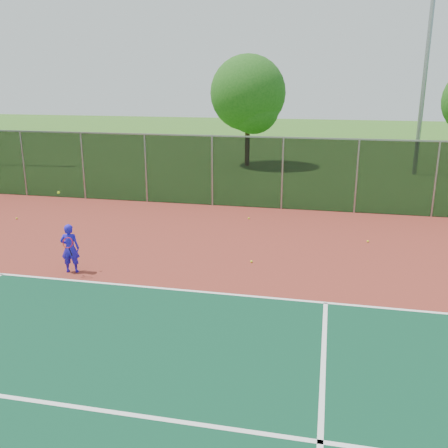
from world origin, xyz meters
name	(u,v)px	position (x,y,z in m)	size (l,w,h in m)	color
ground	(221,359)	(0.00, 0.00, 0.00)	(120.00, 120.00, 0.00)	#2F621C
court_apron	(239,314)	(0.00, 2.00, 0.01)	(30.00, 20.00, 0.02)	maroon
court_lines	(320,437)	(2.00, -1.88, 0.03)	(22.10, 13.05, 0.00)	white
fence_back	(282,173)	(0.00, 12.00, 1.56)	(30.00, 0.06, 3.03)	black
tennis_player	(70,248)	(-5.15, 3.59, 0.74)	(0.59, 0.64, 2.33)	#2416CF
practice_ball_1	(17,218)	(-10.01, 8.20, 0.06)	(0.07, 0.07, 0.07)	#DEEE1B
practice_ball_2	(249,218)	(-1.08, 10.11, 0.06)	(0.07, 0.07, 0.07)	#DEEE1B
practice_ball_3	(368,241)	(3.31, 8.12, 0.06)	(0.07, 0.07, 0.07)	#DEEE1B
practice_ball_4	(251,262)	(-0.23, 5.40, 0.06)	(0.07, 0.07, 0.07)	#DEEE1B
floodlight_n	(427,57)	(6.71, 21.55, 6.44)	(0.90, 0.40, 11.34)	gray
tree_back_left	(249,97)	(-3.12, 22.40, 4.24)	(4.60, 4.60, 6.76)	#332012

